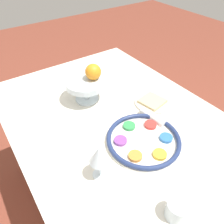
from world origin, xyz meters
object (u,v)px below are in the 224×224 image
at_px(seder_plate, 143,140).
at_px(bread_plate, 152,102).
at_px(napkin_roll, 153,117).
at_px(cup_near, 177,210).
at_px(wine_glass, 99,156).
at_px(orange_fruit, 93,72).
at_px(fruit_stand, 86,84).

distance_m(seder_plate, bread_plate, 0.28).
relative_size(napkin_roll, cup_near, 2.04).
relative_size(seder_plate, wine_glass, 2.08).
distance_m(seder_plate, orange_fruit, 0.41).
bearing_deg(seder_plate, orange_fruit, 1.34).
xyz_separation_m(seder_plate, orange_fruit, (0.39, 0.01, 0.15)).
bearing_deg(fruit_stand, napkin_roll, -151.14).
xyz_separation_m(seder_plate, wine_glass, (-0.03, 0.24, 0.10)).
bearing_deg(wine_glass, bread_plate, -65.21).
bearing_deg(cup_near, bread_plate, -35.41).
distance_m(wine_glass, cup_near, 0.30).
bearing_deg(wine_glass, fruit_stand, -23.85).
bearing_deg(orange_fruit, bread_plate, -133.11).
bearing_deg(seder_plate, fruit_stand, 6.63).
bearing_deg(fruit_stand, bread_plate, -130.43).
bearing_deg(cup_near, wine_glass, 24.29).
xyz_separation_m(orange_fruit, napkin_roll, (-0.31, -0.14, -0.14)).
height_order(seder_plate, bread_plate, seder_plate).
height_order(bread_plate, cup_near, cup_near).
bearing_deg(napkin_roll, bread_plate, -42.47).
bearing_deg(bread_plate, napkin_roll, 137.53).
height_order(bread_plate, napkin_roll, napkin_roll).
bearing_deg(napkin_roll, cup_near, 146.60).
height_order(orange_fruit, cup_near, orange_fruit).
height_order(napkin_roll, cup_near, cup_near).
relative_size(orange_fruit, napkin_roll, 0.55).
height_order(seder_plate, cup_near, cup_near).
height_order(seder_plate, wine_glass, wine_glass).
xyz_separation_m(fruit_stand, bread_plate, (-0.22, -0.26, -0.09)).
bearing_deg(cup_near, napkin_roll, -33.40).
distance_m(seder_plate, cup_near, 0.32).
height_order(wine_glass, cup_near, wine_glass).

